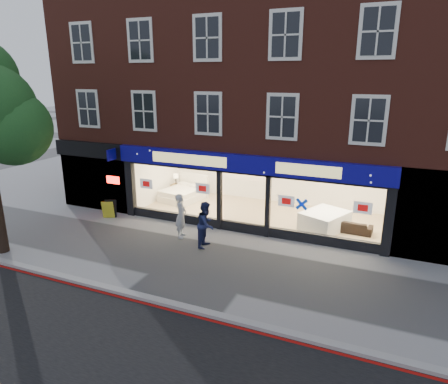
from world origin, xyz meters
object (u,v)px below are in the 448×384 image
Objects in this scene: pedestrian_blue at (206,224)px; mattress_stack at (325,220)px; a_board at (109,209)px; pedestrian_grey at (181,216)px; sofa at (351,226)px; display_bed at (184,193)px.

mattress_stack is at bearing -52.25° from pedestrian_blue.
mattress_stack is 2.77× the size of a_board.
sofa is at bearing -77.94° from pedestrian_grey.
pedestrian_blue reaches higher than display_bed.
a_board is (-9.26, -2.28, -0.05)m from mattress_stack.
sofa is (1.07, 0.06, -0.12)m from mattress_stack.
pedestrian_blue is at bearing -122.03° from pedestrian_grey.
display_bed is at bearing 170.63° from mattress_stack.
pedestrian_blue reaches higher than sofa.
display_bed is 1.42× the size of sofa.
a_board is 4.16m from pedestrian_grey.
pedestrian_grey reaches higher than display_bed.
pedestrian_grey is at bearing -32.32° from a_board.
a_board is (-10.33, -2.34, 0.07)m from sofa.
pedestrian_grey is 1.01× the size of pedestrian_blue.
sofa is 10.59m from a_board.
pedestrian_grey is 1.40m from pedestrian_blue.
pedestrian_blue is at bearing -138.85° from mattress_stack.
pedestrian_grey is at bearing -150.57° from mattress_stack.
pedestrian_grey is (-6.24, -2.98, 0.56)m from sofa.
sofa is 6.02m from pedestrian_blue.
a_board is at bearing 75.28° from pedestrian_blue.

